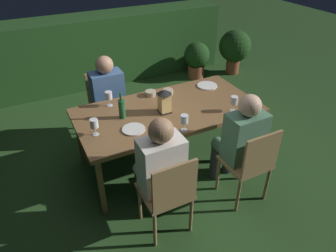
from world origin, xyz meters
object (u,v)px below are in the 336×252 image
Objects in this scene: wine_glass_d at (94,124)px; bowl_olives at (151,93)px; person_in_blue at (110,98)px; chair_side_left_b at (250,162)px; wine_glass_a at (184,120)px; person_in_green at (240,139)px; wine_glass_c at (234,101)px; chair_side_right_a at (106,102)px; potted_plant_by_hedge at (197,58)px; wine_glass_b at (109,96)px; bowl_bread at (168,92)px; lantern_centerpiece at (164,100)px; dining_table at (168,113)px; green_bottle_on_table at (122,108)px; plate_b at (207,86)px; potted_plant_corner at (235,48)px; chair_side_left_a at (168,192)px; plate_a at (134,129)px; person_in_cream at (158,165)px.

wine_glass_d is 1.37× the size of bowl_olives.
chair_side_left_b is at bearing -60.73° from person_in_blue.
bowl_olives is (0.01, 0.81, -0.09)m from wine_glass_a.
chair_side_left_b is at bearing -90.00° from person_in_green.
chair_side_left_b is 0.68m from wine_glass_c.
chair_side_right_a is 2.28m from potted_plant_by_hedge.
person_in_green is 1.45m from wine_glass_b.
lantern_centerpiece is at bearing -121.75° from bowl_bread.
dining_table is 0.52m from green_bottle_on_table.
lantern_centerpiece is at bearing 92.35° from wine_glass_a.
wine_glass_c is 0.64m from plate_b.
lantern_centerpiece is (0.38, -0.93, 0.39)m from chair_side_right_a.
chair_side_right_a is 1.30m from plate_b.
chair_side_left_b reaches higher than potted_plant_by_hedge.
potted_plant_corner is at bearing 55.68° from chair_side_left_b.
plate_b is at bearing -3.18° from bowl_bread.
chair_side_right_a is 1.14m from wine_glass_d.
chair_side_left_b is 3.00× the size of green_bottle_on_table.
wine_glass_b is (-0.98, 1.24, 0.36)m from chair_side_left_b.
potted_plant_corner is at bearing 32.39° from green_bottle_on_table.
wine_glass_d is (-0.33, -0.18, 0.01)m from green_bottle_on_table.
chair_side_left_a reaches higher than bowl_olives.
potted_plant_corner is (2.74, 2.71, 0.01)m from chair_side_left_a.
potted_plant_corner is at bearing -10.17° from potted_plant_by_hedge.
chair_side_left_b is 1.32× the size of potted_plant_by_hedge.
bowl_olives is at bearing 32.13° from wine_glass_d.
chair_side_left_a is 0.89m from chair_side_left_b.
person_in_green is (0.89, -1.39, 0.00)m from person_in_blue.
person_in_blue is at bearing 147.57° from bowl_bread.
chair_side_left_b reaches higher than plate_a.
wine_glass_c is (1.14, -0.70, 0.00)m from wine_glass_b.
person_in_cream is (-0.44, -0.69, -0.05)m from dining_table.
chair_side_left_a is 1.37m from bowl_bread.
wine_glass_d is at bearing -152.12° from green_bottle_on_table.
chair_side_right_a is 0.65m from wine_glass_b.
plate_b is at bearing 14.99° from wine_glass_d.
person_in_cream is at bearing -161.50° from wine_glass_c.
wine_glass_c reaches higher than chair_side_right_a.
person_in_green is 3.13m from potted_plant_corner.
person_in_cream is at bearing -55.88° from wine_glass_d.
dining_table is 2.98× the size of potted_plant_by_hedge.
lantern_centerpiece is at bearing 22.21° from plate_a.
potted_plant_corner is at bearing 27.39° from wine_glass_b.
wine_glass_d is (-0.39, -0.82, 0.21)m from person_in_blue.
plate_b is at bearing -136.28° from potted_plant_corner.
person_in_blue reaches higher than wine_glass_d.
person_in_cream reaches higher than dining_table.
wine_glass_d reaches higher than dining_table.
chair_side_left_a is 1.35m from bowl_olives.
plate_a is at bearing -157.03° from plate_b.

